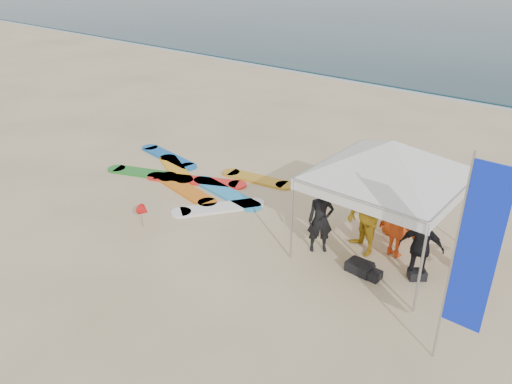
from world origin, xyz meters
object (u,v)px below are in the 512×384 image
object	(u,v)px
person_yellow	(365,216)
person_orange_b	(401,199)
marker_pennant	(144,211)
surfboard_spread	(195,180)
person_black_b	(421,247)
person_black_a	(320,219)
feather_flag	(474,252)
person_seated	(468,256)
person_orange_a	(399,225)
canopy_tent	(393,141)

from	to	relation	value
person_yellow	person_orange_b	world-z (taller)	person_orange_b
marker_pennant	surfboard_spread	world-z (taller)	marker_pennant
person_orange_b	person_black_b	bearing A→B (deg)	111.40
person_black_a	person_orange_b	distance (m)	2.09
marker_pennant	person_black_b	bearing A→B (deg)	20.55
person_black_b	feather_flag	world-z (taller)	feather_flag
surfboard_spread	marker_pennant	bearing A→B (deg)	-68.96
person_yellow	person_black_a	bearing A→B (deg)	-114.64
person_black_a	surfboard_spread	distance (m)	5.06
person_black_b	surfboard_spread	size ratio (longest dim) A/B	0.27
person_seated	feather_flag	xyz separation A→B (m)	(0.67, -2.73, 1.75)
person_yellow	marker_pennant	xyz separation A→B (m)	(-4.67, -2.48, -0.43)
person_yellow	person_orange_a	bearing A→B (deg)	59.17
person_yellow	marker_pennant	bearing A→B (deg)	-121.99
person_orange_a	person_seated	world-z (taller)	person_orange_a
feather_flag	surfboard_spread	size ratio (longest dim) A/B	0.66
person_black_a	feather_flag	distance (m)	4.22
person_orange_b	feather_flag	xyz separation A→B (m)	(2.54, -3.36, 1.26)
person_black_a	feather_flag	bearing A→B (deg)	-65.71
person_yellow	canopy_tent	distance (m)	1.84
person_black_a	person_yellow	size ratio (longest dim) A/B	0.87
person_yellow	person_seated	xyz separation A→B (m)	(2.16, 0.57, -0.45)
person_yellow	person_orange_b	size ratio (longest dim) A/B	0.95
person_orange_b	canopy_tent	distance (m)	2.01
person_yellow	person_seated	bearing A→B (deg)	44.75
canopy_tent	person_orange_a	bearing A→B (deg)	24.85
person_black_b	surfboard_spread	xyz separation A→B (m)	(-7.14, 0.46, -0.74)
person_orange_a	feather_flag	world-z (taller)	feather_flag
person_yellow	person_orange_b	xyz separation A→B (m)	(0.30, 1.20, 0.04)
person_orange_a	person_orange_b	size ratio (longest dim) A/B	0.80
person_seated	marker_pennant	world-z (taller)	person_seated
person_black_b	canopy_tent	xyz separation A→B (m)	(-1.06, 0.42, 1.95)
person_orange_b	surfboard_spread	distance (m)	6.17
canopy_tent	surfboard_spread	size ratio (longest dim) A/B	0.72
person_seated	surfboard_spread	xyz separation A→B (m)	(-7.89, -0.30, -0.44)
person_orange_b	feather_flag	distance (m)	4.40
feather_flag	surfboard_spread	distance (m)	9.17
person_yellow	person_black_b	size ratio (longest dim) A/B	1.20
person_seated	canopy_tent	bearing A→B (deg)	111.07
person_yellow	person_seated	world-z (taller)	person_yellow
person_yellow	surfboard_spread	bearing A→B (deg)	-152.58
surfboard_spread	person_orange_a	bearing A→B (deg)	0.86
marker_pennant	person_orange_a	bearing A→B (deg)	28.07
feather_flag	marker_pennant	bearing A→B (deg)	-177.59
person_orange_b	person_seated	bearing A→B (deg)	144.26
person_yellow	canopy_tent	size ratio (longest dim) A/B	0.45
person_orange_b	marker_pennant	size ratio (longest dim) A/B	3.03
canopy_tent	feather_flag	bearing A→B (deg)	-43.66
person_black_b	person_seated	size ratio (longest dim) A/B	1.63
canopy_tent	feather_flag	xyz separation A→B (m)	(2.49, -2.38, -0.49)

